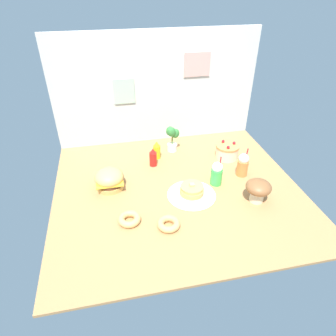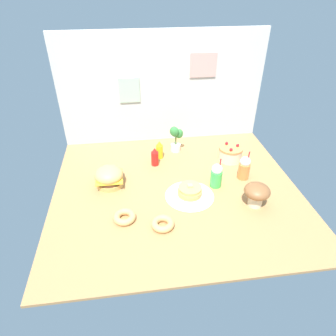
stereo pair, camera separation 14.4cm
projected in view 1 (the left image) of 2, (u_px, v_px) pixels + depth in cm
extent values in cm
cube|color=#B27F4C|center=(177.00, 189.00, 236.28)|extent=(191.69, 173.34, 2.00)
cube|color=beige|center=(157.00, 89.00, 276.67)|extent=(191.69, 3.00, 104.03)
cube|color=#B2D1B2|center=(124.00, 91.00, 269.29)|extent=(18.88, 1.20, 22.70)
cube|color=#D8A599|center=(197.00, 64.00, 269.67)|extent=(24.30, 1.20, 21.71)
cylinder|color=white|center=(191.00, 195.00, 229.03)|extent=(37.50, 37.50, 0.40)
cylinder|color=#DBA859|center=(110.00, 185.00, 236.26)|extent=(22.16, 22.16, 3.84)
cylinder|color=#59331E|center=(110.00, 182.00, 234.36)|extent=(20.39, 20.39, 2.98)
cube|color=yellow|center=(109.00, 180.00, 233.29)|extent=(21.05, 21.05, 0.85)
ellipsoid|color=#E5B260|center=(109.00, 177.00, 231.80)|extent=(22.60, 22.60, 12.78)
cylinder|color=white|center=(192.00, 194.00, 228.56)|extent=(28.98, 28.98, 1.28)
cylinder|color=#E0AD5B|center=(192.00, 192.00, 227.48)|extent=(18.64, 18.64, 2.39)
cylinder|color=#E0AD5B|center=(192.00, 190.00, 225.75)|extent=(18.56, 18.56, 2.39)
cylinder|color=#E0AD5B|center=(192.00, 187.00, 224.72)|extent=(17.64, 17.64, 2.39)
cube|color=#F7E072|center=(192.00, 185.00, 223.73)|extent=(3.75, 3.75, 1.70)
cylinder|color=beige|center=(227.00, 152.00, 271.80)|extent=(20.45, 20.45, 11.08)
cylinder|color=#EA8C4C|center=(228.00, 146.00, 268.23)|extent=(21.27, 21.27, 1.70)
sphere|color=red|center=(234.00, 143.00, 268.53)|extent=(2.73, 2.73, 2.73)
sphere|color=red|center=(223.00, 141.00, 271.09)|extent=(2.73, 2.73, 2.73)
sphere|color=red|center=(228.00, 147.00, 261.95)|extent=(2.73, 2.73, 2.73)
cylinder|color=red|center=(153.00, 159.00, 260.25)|extent=(6.48, 6.48, 12.78)
cone|color=red|center=(153.00, 151.00, 255.49)|extent=(5.18, 5.18, 4.26)
cylinder|color=yellow|center=(157.00, 152.00, 270.42)|extent=(6.48, 6.48, 12.78)
cone|color=yellow|center=(157.00, 144.00, 265.67)|extent=(5.18, 5.18, 4.26)
cylinder|color=green|center=(216.00, 177.00, 237.52)|extent=(9.37, 9.37, 13.64)
sphere|color=white|center=(217.00, 167.00, 232.40)|extent=(8.52, 8.52, 8.52)
cylinder|color=red|center=(220.00, 164.00, 231.18)|extent=(1.02, 2.43, 13.67)
cylinder|color=orange|center=(242.00, 168.00, 247.97)|extent=(9.37, 9.37, 13.64)
sphere|color=white|center=(244.00, 159.00, 242.85)|extent=(8.52, 8.52, 8.52)
cylinder|color=red|center=(246.00, 155.00, 241.63)|extent=(1.02, 2.65, 13.66)
torus|color=tan|center=(129.00, 219.00, 203.45)|extent=(15.85, 15.85, 4.77)
torus|color=#F2E5C6|center=(129.00, 219.00, 203.25)|extent=(15.14, 15.14, 4.06)
torus|color=tan|center=(169.00, 224.00, 199.61)|extent=(15.85, 15.85, 4.77)
torus|color=#8CCC8C|center=(169.00, 223.00, 199.42)|extent=(15.14, 15.14, 4.06)
cylinder|color=white|center=(172.00, 147.00, 283.44)|extent=(9.37, 9.37, 6.82)
cylinder|color=#4C7238|center=(172.00, 139.00, 278.21)|extent=(1.36, 1.36, 11.93)
ellipsoid|color=#38843D|center=(175.00, 133.00, 275.85)|extent=(7.67, 5.11, 9.37)
ellipsoid|color=#38843D|center=(170.00, 131.00, 276.21)|extent=(7.67, 5.11, 9.37)
ellipsoid|color=#38843D|center=(171.00, 132.00, 271.08)|extent=(7.67, 5.11, 9.37)
cylinder|color=beige|center=(257.00, 196.00, 221.07)|extent=(10.23, 10.23, 8.52)
ellipsoid|color=brown|center=(259.00, 187.00, 216.34)|extent=(18.75, 18.75, 10.31)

